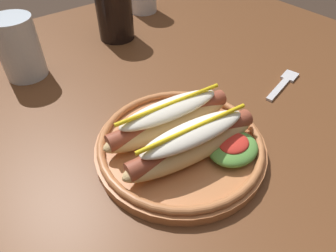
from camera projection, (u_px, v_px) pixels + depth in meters
dining_table at (103, 142)px, 0.61m from camera, size 1.40×0.91×0.74m
hot_dog_plate at (183, 139)px, 0.45m from camera, size 0.26×0.26×0.08m
fork at (284, 83)px, 0.60m from camera, size 0.12×0.05×0.00m
soda_cup at (114, 11)px, 0.71m from camera, size 0.08×0.08×0.13m
water_cup at (19, 48)px, 0.58m from camera, size 0.08×0.08×0.12m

